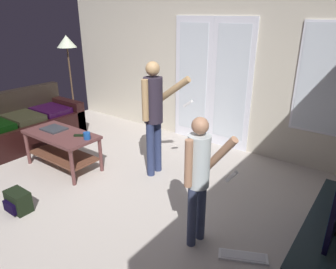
# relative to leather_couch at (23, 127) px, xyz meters

# --- Properties ---
(ground_plane) EXTENTS (5.73, 4.66, 0.02)m
(ground_plane) POSITION_rel_leather_couch_xyz_m (2.21, -0.36, -0.30)
(ground_plane) COLOR #B9AFA6
(wall_back_with_doors) EXTENTS (5.73, 0.09, 2.76)m
(wall_back_with_doors) POSITION_rel_leather_couch_xyz_m (2.29, 1.93, 1.04)
(wall_back_with_doors) COLOR beige
(wall_back_with_doors) RESTS_ON ground_plane
(leather_couch) EXTENTS (0.87, 1.84, 0.85)m
(leather_couch) POSITION_rel_leather_couch_xyz_m (0.00, 0.00, 0.00)
(leather_couch) COLOR black
(leather_couch) RESTS_ON ground_plane
(coffee_table) EXTENTS (1.09, 0.54, 0.52)m
(coffee_table) POSITION_rel_leather_couch_xyz_m (1.27, -0.14, 0.08)
(coffee_table) COLOR brown
(coffee_table) RESTS_ON ground_plane
(tv_stand) EXTENTS (0.44, 1.51, 0.44)m
(tv_stand) POSITION_rel_leather_couch_xyz_m (4.68, 0.08, -0.08)
(tv_stand) COLOR black
(tv_stand) RESTS_ON ground_plane
(person_adult) EXTENTS (0.60, 0.43, 1.52)m
(person_adult) POSITION_rel_leather_couch_xyz_m (2.42, 0.50, 0.62)
(person_adult) COLOR navy
(person_adult) RESTS_ON ground_plane
(person_child) EXTENTS (0.43, 0.34, 1.27)m
(person_child) POSITION_rel_leather_couch_xyz_m (3.60, -0.34, 0.46)
(person_child) COLOR #353D5A
(person_child) RESTS_ON ground_plane
(floor_lamp) EXTENTS (0.36, 0.36, 1.67)m
(floor_lamp) POSITION_rel_leather_couch_xyz_m (-0.30, 1.27, 1.16)
(floor_lamp) COLOR #30242B
(floor_lamp) RESTS_ON ground_plane
(backpack) EXTENTS (0.29, 0.21, 0.24)m
(backpack) POSITION_rel_leather_couch_xyz_m (1.74, -1.09, -0.18)
(backpack) COLOR black
(backpack) RESTS_ON ground_plane
(loose_keyboard) EXTENTS (0.45, 0.31, 0.02)m
(loose_keyboard) POSITION_rel_leather_couch_xyz_m (4.06, -0.28, -0.28)
(loose_keyboard) COLOR white
(loose_keyboard) RESTS_ON ground_plane
(laptop_closed) EXTENTS (0.33, 0.26, 0.02)m
(laptop_closed) POSITION_rel_leather_couch_xyz_m (1.08, -0.11, 0.24)
(laptop_closed) COLOR #31353B
(laptop_closed) RESTS_ON coffee_table
(cup_near_edge) EXTENTS (0.09, 0.09, 0.09)m
(cup_near_edge) POSITION_rel_leather_couch_xyz_m (1.73, -0.06, 0.27)
(cup_near_edge) COLOR #184794
(cup_near_edge) RESTS_ON coffee_table
(tv_remote_black) EXTENTS (0.17, 0.14, 0.02)m
(tv_remote_black) POSITION_rel_leather_couch_xyz_m (1.58, -0.05, 0.24)
(tv_remote_black) COLOR black
(tv_remote_black) RESTS_ON coffee_table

